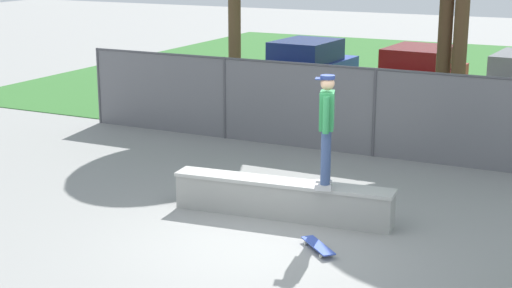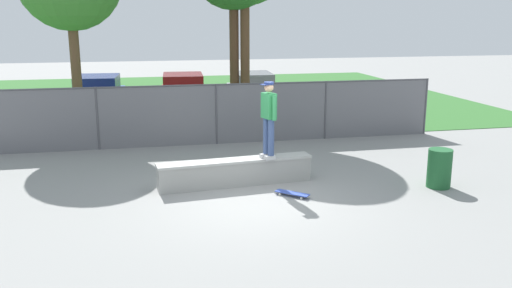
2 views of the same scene
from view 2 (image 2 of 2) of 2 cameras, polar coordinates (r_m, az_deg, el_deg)
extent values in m
plane|color=gray|center=(11.82, -0.36, -6.10)|extent=(80.00, 80.00, 0.00)
cube|color=#336B2D|center=(27.19, -7.25, 4.94)|extent=(26.49, 20.00, 0.02)
cube|color=#999993|center=(12.85, -2.18, -3.15)|extent=(3.75, 0.80, 0.58)
cube|color=#ADADA8|center=(12.76, -2.20, -1.78)|extent=(3.79, 0.85, 0.06)
cube|color=beige|center=(12.72, 1.49, -1.45)|extent=(0.28, 0.19, 0.10)
cube|color=beige|center=(12.90, 0.98, -1.24)|extent=(0.28, 0.19, 0.10)
cylinder|color=#384C7A|center=(12.62, 1.62, 0.72)|extent=(0.15, 0.15, 0.88)
cylinder|color=#384C7A|center=(12.81, 1.10, 0.90)|extent=(0.15, 0.15, 0.88)
cube|color=#2D8C4C|center=(12.57, 1.37, 4.10)|extent=(0.33, 0.43, 0.60)
cylinder|color=#2D8C4C|center=(12.37, 1.98, 3.85)|extent=(0.10, 0.10, 0.58)
cylinder|color=#2D8C4C|center=(12.79, 0.79, 4.17)|extent=(0.10, 0.10, 0.58)
sphere|color=tan|center=(12.51, 1.39, 6.05)|extent=(0.22, 0.22, 0.22)
cylinder|color=navy|center=(12.50, 1.39, 6.50)|extent=(0.23, 0.23, 0.06)
cube|color=navy|center=(12.44, 0.87, 6.35)|extent=(0.18, 0.23, 0.02)
cube|color=#334CB2|center=(12.12, 3.89, -5.24)|extent=(0.72, 0.69, 0.02)
cube|color=#B2B2B7|center=(12.24, 2.75, -5.11)|extent=(0.14, 0.14, 0.02)
cube|color=#B2B2B7|center=(12.01, 5.05, -5.52)|extent=(0.14, 0.14, 0.02)
cylinder|color=silver|center=(12.32, 2.93, -5.16)|extent=(0.06, 0.06, 0.05)
cylinder|color=silver|center=(12.18, 2.56, -5.38)|extent=(0.06, 0.06, 0.05)
cylinder|color=silver|center=(12.10, 5.22, -5.56)|extent=(0.06, 0.06, 0.05)
cylinder|color=silver|center=(11.95, 4.87, -5.79)|extent=(0.06, 0.06, 0.05)
cylinder|color=#4C4C51|center=(16.83, -16.56, 2.61)|extent=(0.07, 0.07, 1.92)
cylinder|color=#4C4C51|center=(16.93, -4.25, 3.19)|extent=(0.07, 0.07, 1.92)
cylinder|color=#4C4C51|center=(17.78, 7.41, 3.61)|extent=(0.07, 0.07, 1.92)
cylinder|color=#4C4C51|center=(19.29, 17.64, 3.85)|extent=(0.07, 0.07, 1.92)
cylinder|color=#4C4C51|center=(16.79, -4.30, 6.32)|extent=(14.49, 0.05, 0.05)
cube|color=slate|center=(16.93, -4.25, 3.19)|extent=(14.49, 0.01, 1.92)
cylinder|color=brown|center=(18.59, -18.57, 6.55)|extent=(0.32, 0.32, 3.91)
cylinder|color=#47301E|center=(18.91, -2.33, 8.30)|extent=(0.32, 0.32, 4.55)
cylinder|color=#513823|center=(18.88, -1.17, 8.65)|extent=(0.32, 0.32, 4.78)
cube|color=#233D9E|center=(22.44, -16.49, 4.43)|extent=(2.06, 4.30, 0.70)
cube|color=navy|center=(22.49, -16.55, 6.18)|extent=(1.73, 2.20, 0.64)
cylinder|color=black|center=(21.11, -14.47, 3.06)|extent=(0.26, 0.65, 0.64)
cylinder|color=black|center=(21.37, -19.28, 2.86)|extent=(0.26, 0.65, 0.64)
cylinder|color=black|center=(23.66, -13.86, 4.17)|extent=(0.26, 0.65, 0.64)
cylinder|color=black|center=(23.90, -18.17, 3.98)|extent=(0.26, 0.65, 0.64)
cube|color=#B21E1E|center=(22.43, -7.74, 4.86)|extent=(2.06, 4.30, 0.70)
cube|color=#621010|center=(22.49, -7.80, 6.60)|extent=(1.73, 2.20, 0.64)
cylinder|color=black|center=(21.23, -5.21, 3.49)|extent=(0.26, 0.65, 0.64)
cylinder|color=black|center=(21.20, -10.08, 3.33)|extent=(0.26, 0.65, 0.64)
cylinder|color=black|center=(23.80, -5.60, 4.55)|extent=(0.26, 0.65, 0.64)
cylinder|color=black|center=(23.77, -9.94, 4.40)|extent=(0.26, 0.65, 0.64)
cube|color=#B7BABF|center=(22.75, -0.37, 5.10)|extent=(2.06, 4.30, 0.70)
cube|color=slate|center=(22.81, -0.42, 6.82)|extent=(1.73, 2.20, 0.64)
cylinder|color=black|center=(21.68, 2.49, 3.74)|extent=(0.26, 0.65, 0.64)
cylinder|color=black|center=(21.42, -2.26, 3.62)|extent=(0.26, 0.65, 0.64)
cylinder|color=black|center=(24.21, 1.31, 4.76)|extent=(0.26, 0.65, 0.64)
cylinder|color=black|center=(23.97, -2.95, 4.66)|extent=(0.26, 0.65, 0.64)
cylinder|color=#1E592D|center=(13.36, 18.98, -2.47)|extent=(0.56, 0.56, 0.92)
camera|label=1|loc=(7.28, 72.40, 8.36)|focal=54.67mm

